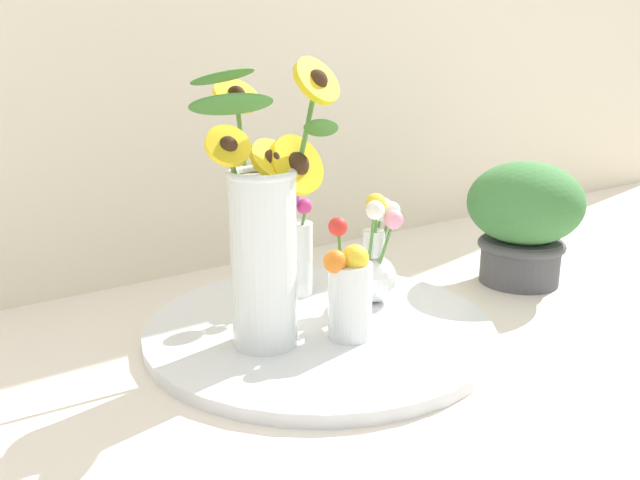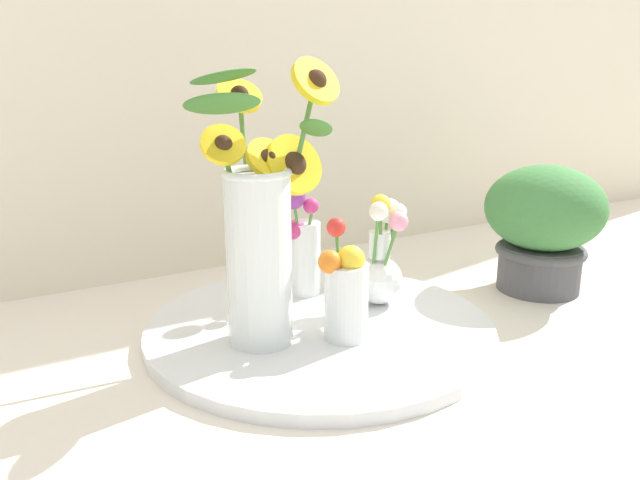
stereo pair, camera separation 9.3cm
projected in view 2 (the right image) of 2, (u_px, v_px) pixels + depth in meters
ground_plane at (366, 345)px, 0.93m from camera, size 6.00×6.00×0.00m
serving_tray at (320, 328)px, 0.96m from camera, size 0.53×0.53×0.02m
mason_jar_sunflowers at (261, 231)px, 0.86m from camera, size 0.25×0.23×0.40m
vase_small_center at (345, 292)px, 0.89m from camera, size 0.08×0.08×0.17m
vase_bulb_right at (381, 261)px, 1.02m from camera, size 0.09×0.09×0.19m
vase_small_back at (303, 246)px, 1.06m from camera, size 0.08×0.07×0.20m
potted_plant at (544, 222)px, 1.12m from camera, size 0.21×0.21×0.23m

